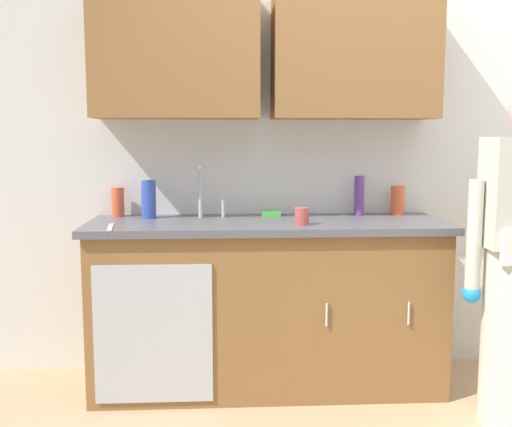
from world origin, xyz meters
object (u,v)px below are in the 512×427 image
(knife_on_counter, at_px, (110,227))
(bottle_cleaner_spray, at_px, (359,196))
(bottle_water_short, at_px, (149,199))
(sink, at_px, (207,224))
(bottle_soap, at_px, (118,202))
(cup_by_sink, at_px, (302,216))
(sponge, at_px, (271,214))
(bottle_water_tall, at_px, (397,200))

(knife_on_counter, bearing_deg, bottle_cleaner_spray, -80.58)
(bottle_water_short, bearing_deg, sink, -22.07)
(bottle_cleaner_spray, height_order, bottle_soap, bottle_cleaner_spray)
(bottle_cleaner_spray, xyz_separation_m, cup_by_sink, (-0.38, -0.36, -0.07))
(knife_on_counter, relative_size, sponge, 2.18)
(bottle_water_tall, bearing_deg, bottle_water_short, -176.92)
(bottle_soap, height_order, knife_on_counter, bottle_soap)
(sink, relative_size, knife_on_counter, 2.08)
(bottle_water_short, bearing_deg, bottle_soap, 155.70)
(bottle_water_tall, distance_m, bottle_cleaner_spray, 0.24)
(bottle_water_tall, distance_m, cup_by_sink, 0.73)
(bottle_cleaner_spray, bearing_deg, bottle_soap, 178.82)
(sink, distance_m, bottle_cleaner_spray, 0.92)
(bottle_soap, bearing_deg, cup_by_sink, -20.66)
(sink, relative_size, cup_by_sink, 5.57)
(bottle_water_short, bearing_deg, cup_by_sink, -19.81)
(bottle_water_tall, xyz_separation_m, bottle_soap, (-1.64, 0.01, -0.00))
(sink, relative_size, bottle_water_short, 2.33)
(sink, bearing_deg, bottle_cleaner_spray, 12.11)
(bottle_soap, height_order, cup_by_sink, bottle_soap)
(bottle_water_tall, relative_size, bottle_cleaner_spray, 0.73)
(sink, relative_size, sponge, 4.55)
(bottle_water_short, relative_size, sponge, 1.95)
(sink, distance_m, bottle_water_tall, 1.15)
(knife_on_counter, height_order, sponge, sponge)
(bottle_water_short, relative_size, cup_by_sink, 2.39)
(bottle_water_tall, bearing_deg, sink, -169.30)
(bottle_water_short, relative_size, bottle_soap, 1.27)
(sink, relative_size, bottle_water_tall, 2.93)
(sink, xyz_separation_m, cup_by_sink, (0.50, -0.17, 0.06))
(bottle_cleaner_spray, height_order, sponge, bottle_cleaner_spray)
(sink, height_order, bottle_cleaner_spray, sink)
(bottle_cleaner_spray, bearing_deg, bottle_water_tall, 5.32)
(bottle_water_short, bearing_deg, sponge, 4.03)
(bottle_cleaner_spray, bearing_deg, knife_on_counter, -163.31)
(cup_by_sink, relative_size, knife_on_counter, 0.37)
(cup_by_sink, height_order, sponge, cup_by_sink)
(bottle_soap, bearing_deg, bottle_water_short, -24.30)
(bottle_water_tall, relative_size, knife_on_counter, 0.71)
(bottle_cleaner_spray, bearing_deg, bottle_water_short, -177.35)
(knife_on_counter, bearing_deg, bottle_soap, -2.48)
(sink, distance_m, sponge, 0.41)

